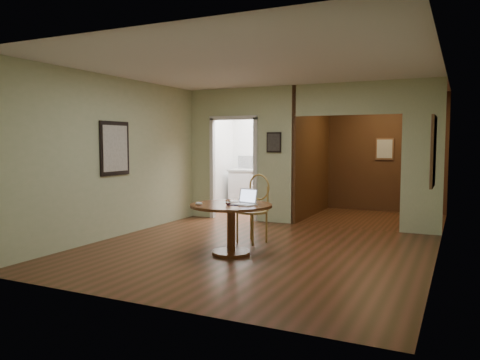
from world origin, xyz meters
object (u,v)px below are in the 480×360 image
at_px(dining_table, 231,217).
at_px(open_laptop, 246,200).
at_px(closed_laptop, 236,202).
at_px(chair, 255,204).

xyz_separation_m(dining_table, open_laptop, (0.21, 0.04, 0.25)).
height_order(open_laptop, closed_laptop, open_laptop).
bearing_deg(dining_table, chair, 92.24).
bearing_deg(dining_table, closed_laptop, 88.88).
bearing_deg(closed_laptop, dining_table, -86.88).
xyz_separation_m(open_laptop, closed_laptop, (-0.21, 0.09, -0.05)).
relative_size(dining_table, chair, 1.06).
xyz_separation_m(chair, open_laptop, (0.25, -0.88, 0.18)).
bearing_deg(open_laptop, chair, 121.27).
distance_m(chair, closed_laptop, 0.79).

